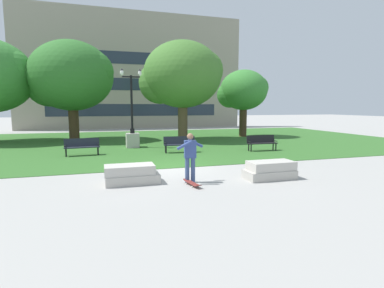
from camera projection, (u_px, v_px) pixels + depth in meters
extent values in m
plane|color=#A3A09B|center=(172.00, 169.00, 12.68)|extent=(140.00, 140.00, 0.00)
cube|color=#336628|center=(142.00, 142.00, 22.18)|extent=(40.00, 20.00, 0.02)
cube|color=#B2ADA3|center=(133.00, 179.00, 10.23)|extent=(1.80, 0.90, 0.32)
cube|color=#BBB6AB|center=(130.00, 170.00, 10.17)|extent=(1.66, 0.83, 0.32)
cube|color=#B2ADA3|center=(269.00, 174.00, 10.89)|extent=(1.80, 0.90, 0.32)
cube|color=#BBB6AB|center=(271.00, 166.00, 10.87)|extent=(1.66, 0.83, 0.32)
cylinder|color=#384C7A|center=(193.00, 170.00, 10.35)|extent=(0.15, 0.15, 0.86)
cylinder|color=#384C7A|center=(187.00, 170.00, 10.32)|extent=(0.15, 0.15, 0.86)
cube|color=#334784|center=(190.00, 149.00, 10.25)|extent=(0.43, 0.30, 0.60)
cylinder|color=#334784|center=(195.00, 143.00, 10.50)|extent=(0.55, 0.18, 0.34)
cylinder|color=#334784|center=(184.00, 145.00, 9.95)|extent=(0.55, 0.18, 0.34)
sphere|color=#9E7051|center=(190.00, 136.00, 10.19)|extent=(0.22, 0.22, 0.22)
cube|color=maroon|center=(192.00, 183.00, 9.93)|extent=(0.33, 0.82, 0.02)
cube|color=maroon|center=(198.00, 186.00, 9.53)|extent=(0.22, 0.15, 0.06)
cube|color=maroon|center=(186.00, 180.00, 10.33)|extent=(0.22, 0.15, 0.06)
cylinder|color=silver|center=(198.00, 186.00, 9.79)|extent=(0.04, 0.06, 0.06)
cylinder|color=silver|center=(192.00, 187.00, 9.70)|extent=(0.04, 0.06, 0.06)
cylinder|color=silver|center=(192.00, 183.00, 10.18)|extent=(0.04, 0.06, 0.06)
cylinder|color=silver|center=(186.00, 184.00, 10.09)|extent=(0.04, 0.06, 0.06)
cube|color=#1E232D|center=(82.00, 147.00, 15.89)|extent=(1.83, 0.58, 0.05)
cube|color=#1E232D|center=(82.00, 142.00, 16.09)|extent=(1.80, 0.26, 0.46)
cube|color=black|center=(65.00, 146.00, 15.57)|extent=(0.09, 0.40, 0.04)
cube|color=black|center=(99.00, 144.00, 16.18)|extent=(0.09, 0.40, 0.04)
cylinder|color=black|center=(66.00, 153.00, 15.48)|extent=(0.07, 0.07, 0.41)
cylinder|color=black|center=(98.00, 151.00, 16.06)|extent=(0.07, 0.07, 0.41)
cylinder|color=black|center=(66.00, 152.00, 15.78)|extent=(0.07, 0.07, 0.41)
cylinder|color=black|center=(98.00, 150.00, 16.35)|extent=(0.07, 0.07, 0.41)
cube|color=black|center=(262.00, 143.00, 17.61)|extent=(1.81, 0.50, 0.05)
cube|color=black|center=(261.00, 139.00, 17.82)|extent=(1.80, 0.18, 0.46)
cube|color=black|center=(249.00, 142.00, 17.38)|extent=(0.07, 0.40, 0.04)
cube|color=black|center=(275.00, 141.00, 17.80)|extent=(0.07, 0.40, 0.04)
cylinder|color=black|center=(251.00, 148.00, 17.28)|extent=(0.07, 0.07, 0.41)
cylinder|color=black|center=(276.00, 147.00, 17.68)|extent=(0.07, 0.07, 0.41)
cylinder|color=black|center=(249.00, 147.00, 17.59)|extent=(0.07, 0.07, 0.41)
cylinder|color=black|center=(273.00, 146.00, 17.99)|extent=(0.07, 0.07, 0.41)
cube|color=#1E232D|center=(180.00, 145.00, 16.92)|extent=(1.83, 0.60, 0.05)
cube|color=#1E232D|center=(179.00, 140.00, 17.13)|extent=(1.80, 0.29, 0.46)
cube|color=black|center=(165.00, 143.00, 16.74)|extent=(0.10, 0.40, 0.04)
cube|color=black|center=(194.00, 142.00, 17.07)|extent=(0.10, 0.40, 0.04)
cylinder|color=black|center=(166.00, 150.00, 16.63)|extent=(0.07, 0.07, 0.41)
cylinder|color=black|center=(194.00, 149.00, 16.95)|extent=(0.07, 0.07, 0.41)
cylinder|color=black|center=(166.00, 149.00, 16.94)|extent=(0.07, 0.07, 0.41)
cylinder|color=black|center=(193.00, 148.00, 17.26)|extent=(0.07, 0.07, 0.41)
cube|color=#ADA89E|center=(133.00, 140.00, 19.08)|extent=(0.80, 0.80, 0.90)
cylinder|color=black|center=(132.00, 131.00, 19.01)|extent=(0.28, 0.28, 0.30)
cylinder|color=black|center=(132.00, 105.00, 18.80)|extent=(0.14, 0.14, 3.62)
cube|color=black|center=(131.00, 77.00, 18.59)|extent=(1.10, 0.08, 0.08)
ellipsoid|color=white|center=(122.00, 73.00, 18.40)|extent=(0.22, 0.22, 0.36)
cone|color=black|center=(122.00, 69.00, 18.37)|extent=(0.20, 0.20, 0.13)
ellipsoid|color=white|center=(140.00, 73.00, 18.71)|extent=(0.22, 0.22, 0.36)
cone|color=black|center=(140.00, 70.00, 18.69)|extent=(0.20, 0.20, 0.13)
cylinder|color=brown|center=(183.00, 118.00, 23.02)|extent=(0.74, 0.74, 3.37)
ellipsoid|color=#42752D|center=(183.00, 75.00, 22.61)|extent=(5.90, 5.90, 5.02)
sphere|color=#42752D|center=(160.00, 83.00, 22.78)|extent=(3.25, 3.25, 3.25)
sphere|color=#42752D|center=(204.00, 70.00, 22.43)|extent=(2.95, 2.95, 2.95)
cylinder|color=#42301E|center=(74.00, 120.00, 22.95)|extent=(0.75, 0.75, 3.20)
ellipsoid|color=#2D6B28|center=(72.00, 76.00, 22.54)|extent=(6.16, 6.16, 5.24)
sphere|color=#2D6B28|center=(49.00, 84.00, 22.72)|extent=(3.39, 3.39, 3.39)
sphere|color=#2D6B28|center=(93.00, 71.00, 22.36)|extent=(3.08, 3.08, 3.08)
sphere|color=#387F33|center=(10.00, 71.00, 21.06)|extent=(3.07, 3.07, 3.07)
cylinder|color=#42301E|center=(243.00, 120.00, 25.89)|extent=(0.64, 0.64, 2.89)
ellipsoid|color=#387F33|center=(244.00, 90.00, 25.58)|extent=(4.03, 4.03, 3.42)
sphere|color=#387F33|center=(230.00, 95.00, 25.69)|extent=(2.21, 2.21, 2.21)
sphere|color=#387F33|center=(257.00, 88.00, 25.46)|extent=(2.01, 2.01, 2.01)
cube|color=gray|center=(135.00, 71.00, 35.45)|extent=(26.41, 1.00, 13.62)
cube|color=#232D3D|center=(136.00, 110.00, 35.53)|extent=(19.81, 0.03, 1.40)
cube|color=#232D3D|center=(136.00, 84.00, 35.16)|extent=(19.81, 0.03, 1.40)
cube|color=#232D3D|center=(135.00, 58.00, 34.79)|extent=(19.81, 0.03, 1.40)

